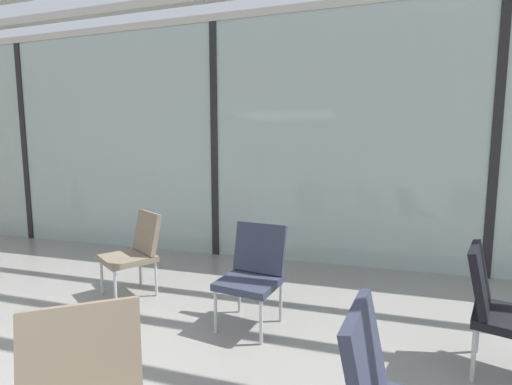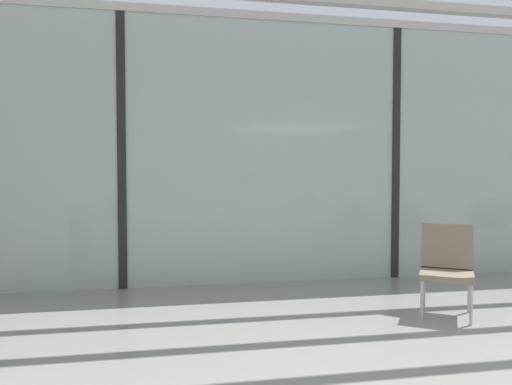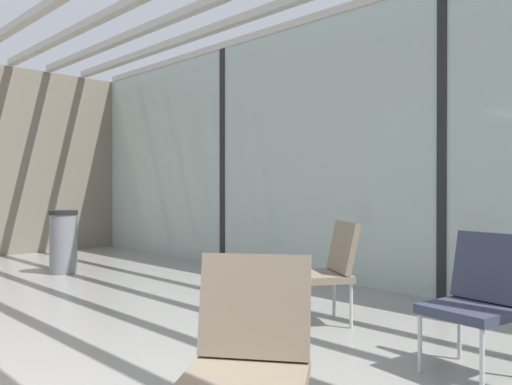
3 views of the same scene
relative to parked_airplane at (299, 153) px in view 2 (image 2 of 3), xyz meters
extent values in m
cube|color=#A3B7B2|center=(-0.35, -5.92, -0.29)|extent=(14.00, 0.08, 3.29)
cube|color=black|center=(-3.85, -5.92, -0.29)|extent=(0.10, 0.12, 3.29)
cube|color=black|center=(-0.35, -5.92, -0.29)|extent=(0.10, 0.12, 3.29)
cube|color=#B7B2A8|center=(-0.35, -6.58, 1.40)|extent=(13.72, 0.12, 0.10)
cube|color=#B7B2A8|center=(-0.35, -5.92, 1.40)|extent=(13.72, 0.12, 0.10)
ellipsoid|color=#B2BCD6|center=(0.28, 0.00, 0.00)|extent=(10.48, 3.88, 3.88)
sphere|color=gray|center=(-4.54, 0.00, 0.00)|extent=(2.13, 2.13, 2.13)
sphere|color=black|center=(-2.60, -1.78, 0.29)|extent=(0.28, 0.28, 0.28)
sphere|color=black|center=(-1.70, -1.78, 0.29)|extent=(0.28, 0.28, 0.28)
sphere|color=black|center=(-0.80, -1.78, 0.29)|extent=(0.28, 0.28, 0.28)
sphere|color=black|center=(0.10, -1.78, 0.29)|extent=(0.28, 0.28, 0.28)
sphere|color=black|center=(1.00, -1.78, 0.29)|extent=(0.28, 0.28, 0.28)
sphere|color=black|center=(1.90, -1.78, 0.29)|extent=(0.28, 0.28, 0.28)
cube|color=#7F705B|center=(-0.65, -7.59, -1.54)|extent=(0.66, 0.66, 0.06)
cube|color=#7F705B|center=(-0.53, -7.42, -1.29)|extent=(0.48, 0.38, 0.44)
cylinder|color=#BCBCC1|center=(-0.94, -7.65, -1.75)|extent=(0.03, 0.03, 0.37)
cylinder|color=#BCBCC1|center=(-0.59, -7.89, -1.75)|extent=(0.03, 0.03, 0.37)
cylinder|color=#BCBCC1|center=(-0.71, -7.30, -1.75)|extent=(0.03, 0.03, 0.37)
cylinder|color=#BCBCC1|center=(-0.36, -7.53, -1.75)|extent=(0.03, 0.03, 0.37)
camera|label=1|loc=(1.64, -10.64, -0.42)|focal=24.57mm
camera|label=2|loc=(-3.22, -11.51, -0.58)|focal=31.60mm
camera|label=3|loc=(2.12, -11.04, -0.78)|focal=36.02mm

